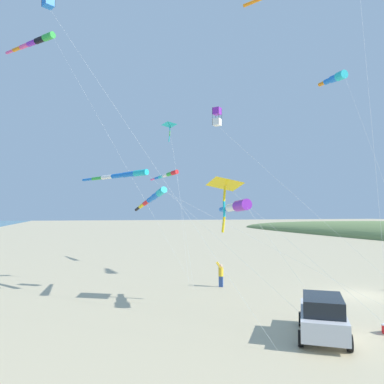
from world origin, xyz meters
TOP-DOWN VIEW (x-y plane):
  - ground_plane at (0.00, 0.00)m, footprint 600.00×600.00m
  - parked_car at (-8.15, -6.19)m, footprint 4.01×4.57m
  - person_child_green_jacket at (-7.91, 5.59)m, footprint 0.66×0.63m
  - kite_windsock_yellow_midlevel at (-15.22, 6.35)m, footprint 9.35×17.63m
  - kite_windsock_green_low_center at (-9.64, -0.79)m, footprint 3.69×6.09m
  - kite_windsock_checkered_midright at (-13.50, 3.84)m, footprint 11.74×13.12m
  - kite_windsock_long_streamer_left at (-8.12, 20.32)m, footprint 3.23×18.42m
  - kite_delta_red_high_left at (-9.64, 0.79)m, footprint 4.79×11.23m
  - kite_windsock_rainbow_low_near at (-21.78, 14.06)m, footprint 14.45×12.75m
  - kite_windsock_purple_drifting at (1.95, 4.38)m, footprint 2.89×7.38m
  - kite_delta_long_streamer_right at (-11.26, 7.95)m, footprint 2.04×2.24m
  - kite_box_orange_high_right at (-9.26, 2.91)m, footprint 6.96×11.18m

SIDE VIEW (x-z plane):
  - ground_plane at x=0.00m, z-range 0.00..0.00m
  - parked_car at x=-8.15m, z-range 0.03..1.88m
  - person_child_green_jacket at x=-7.91m, z-range 0.08..1.93m
  - kite_windsock_green_low_center at x=-9.64m, z-range 2.73..8.98m
  - kite_windsock_checkered_midright at x=-13.50m, z-range 2.92..10.05m
  - kite_delta_red_high_left at x=-9.64m, z-range 3.34..11.11m
  - kite_windsock_yellow_midlevel at x=-15.22m, z-range 3.95..12.39m
  - kite_windsock_long_streamer_left at x=-8.12m, z-range 4.72..15.01m
  - kite_box_orange_high_right at x=-9.26m, z-range 5.69..18.37m
  - kite_delta_long_streamer_right at x=-11.26m, z-range 6.07..18.81m
  - kite_windsock_purple_drifting at x=1.95m, z-range 8.15..25.15m
  - kite_windsock_rainbow_low_near at x=-21.78m, z-range 10.08..30.78m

